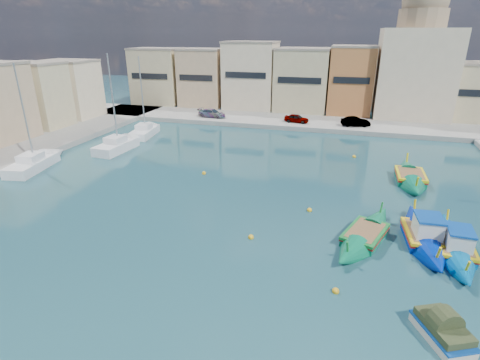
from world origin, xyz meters
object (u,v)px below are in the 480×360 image
at_px(yacht_north, 149,130).
at_px(yacht_midnorth, 126,143).
at_px(luzzu_green, 410,178).
at_px(yacht_mid, 43,159).
at_px(tender_near, 443,331).
at_px(luzzu_turquoise_cabin, 454,247).
at_px(church_block, 416,60).
at_px(luzzu_blue_south, 365,236).
at_px(luzzu_blue_cabin, 423,237).

distance_m(yacht_north, yacht_midnorth, 6.51).
relative_size(luzzu_green, yacht_mid, 0.84).
bearing_deg(tender_near, luzzu_turquoise_cabin, 74.76).
height_order(church_block, yacht_midnorth, church_block).
bearing_deg(church_block, luzzu_blue_south, -99.93).
relative_size(church_block, yacht_mid, 1.83).
bearing_deg(luzzu_turquoise_cabin, tender_near, -105.24).
bearing_deg(tender_near, yacht_midnorth, 143.25).
distance_m(church_block, luzzu_turquoise_cabin, 39.10).
bearing_deg(luzzu_turquoise_cabin, yacht_midnorth, 155.82).
distance_m(church_block, yacht_midnorth, 41.27).
bearing_deg(luzzu_blue_cabin, tender_near, -93.38).
bearing_deg(yacht_midnorth, luzzu_turquoise_cabin, -24.18).
height_order(luzzu_green, yacht_mid, yacht_mid).
relative_size(church_block, yacht_north, 1.86).
xyz_separation_m(church_block, tender_near, (-3.70, -45.80, -8.00)).
height_order(church_block, luzzu_turquoise_cabin, church_block).
bearing_deg(tender_near, luzzu_green, 86.95).
distance_m(luzzu_green, yacht_mid, 34.60).
bearing_deg(luzzu_green, luzzu_turquoise_cabin, -84.76).
distance_m(church_block, luzzu_blue_south, 39.64).
xyz_separation_m(luzzu_turquoise_cabin, luzzu_blue_south, (-5.05, 0.00, -0.07)).
relative_size(church_block, luzzu_blue_cabin, 2.21).
distance_m(yacht_midnorth, yacht_mid, 8.64).
xyz_separation_m(church_block, yacht_midnorth, (-32.27, -24.46, -7.97)).
bearing_deg(yacht_mid, luzzu_blue_cabin, -9.63).
distance_m(luzzu_turquoise_cabin, yacht_north, 37.21).
bearing_deg(yacht_mid, luzzu_blue_south, -12.09).
relative_size(luzzu_turquoise_cabin, luzzu_blue_south, 0.98).
distance_m(church_block, luzzu_blue_cabin, 38.44).
bearing_deg(luzzu_blue_south, luzzu_green, 70.73).
xyz_separation_m(luzzu_blue_south, yacht_mid, (-30.24, 6.48, 0.15)).
bearing_deg(yacht_north, tender_near, -43.65).
bearing_deg(luzzu_turquoise_cabin, luzzu_blue_south, 179.98).
relative_size(luzzu_green, yacht_north, 0.85).
bearing_deg(yacht_mid, luzzu_green, 8.26).
xyz_separation_m(luzzu_green, luzzu_blue_south, (-4.00, -11.45, -0.04)).
distance_m(luzzu_green, tender_near, 19.06).
height_order(church_block, luzzu_green, church_block).
bearing_deg(yacht_north, church_block, 28.69).
height_order(luzzu_turquoise_cabin, luzzu_blue_south, luzzu_turquoise_cabin).
xyz_separation_m(luzzu_green, yacht_north, (-30.17, 8.79, 0.11)).
relative_size(luzzu_green, tender_near, 2.89).
height_order(tender_near, yacht_midnorth, yacht_midnorth).
bearing_deg(luzzu_blue_south, yacht_midnorth, 151.73).
bearing_deg(yacht_mid, luzzu_turquoise_cabin, -10.40).
relative_size(luzzu_blue_south, tender_near, 2.90).
bearing_deg(luzzu_blue_south, luzzu_blue_cabin, 12.29).
bearing_deg(luzzu_green, yacht_north, 163.76).
height_order(luzzu_blue_cabin, yacht_mid, yacht_mid).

